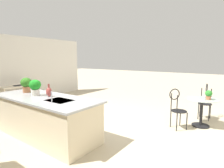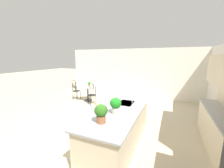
# 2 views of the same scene
# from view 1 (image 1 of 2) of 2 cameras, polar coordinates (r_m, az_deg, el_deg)

# --- Properties ---
(ground_plane) EXTENTS (40.00, 40.00, 0.00)m
(ground_plane) POSITION_cam_1_polar(r_m,az_deg,el_deg) (4.91, -9.69, -13.33)
(ground_plane) COLOR beige
(wall_right) EXTENTS (0.12, 7.80, 2.70)m
(wall_right) POSITION_cam_1_polar(r_m,az_deg,el_deg) (8.19, -31.46, 3.88)
(wall_right) COLOR silver
(wall_right) RESTS_ON ground
(kitchen_island) EXTENTS (2.80, 1.06, 0.92)m
(kitchen_island) POSITION_cam_1_polar(r_m,az_deg,el_deg) (4.47, -20.47, -9.59)
(kitchen_island) COLOR beige
(kitchen_island) RESTS_ON ground
(bistro_table) EXTENTS (0.80, 0.80, 0.74)m
(bistro_table) POSITION_cam_1_polar(r_m,az_deg,el_deg) (5.33, 26.42, -7.28)
(bistro_table) COLOR black
(bistro_table) RESTS_ON ground
(chair_near_window) EXTENTS (0.54, 0.54, 1.04)m
(chair_near_window) POSITION_cam_1_polar(r_m,az_deg,el_deg) (4.87, 19.90, -6.79)
(chair_near_window) COLOR black
(chair_near_window) RESTS_ON ground
(chair_by_island) EXTENTS (0.39, 0.48, 1.04)m
(chair_by_island) POSITION_cam_1_polar(r_m,az_deg,el_deg) (6.03, 27.42, -4.41)
(chair_by_island) COLOR black
(chair_by_island) RESTS_ON ground
(sink_faucet) EXTENTS (0.02, 0.02, 0.22)m
(sink_faucet) POSITION_cam_1_polar(r_m,az_deg,el_deg) (3.79, -18.50, -3.77)
(sink_faucet) COLOR #B2B5BA
(sink_faucet) RESTS_ON kitchen_island
(writing_desk) EXTENTS (0.60, 1.20, 0.74)m
(writing_desk) POSITION_cam_1_polar(r_m,az_deg,el_deg) (7.83, -27.65, -2.21)
(writing_desk) COLOR beige
(writing_desk) RESTS_ON ground
(keyboard) EXTENTS (0.16, 0.44, 0.03)m
(keyboard) POSITION_cam_1_polar(r_m,az_deg,el_deg) (7.86, -27.18, -0.33)
(keyboard) COLOR black
(keyboard) RESTS_ON writing_desk
(potted_plant_on_table) EXTENTS (0.17, 0.17, 0.24)m
(potted_plant_on_table) POSITION_cam_1_polar(r_m,az_deg,el_deg) (5.21, 28.21, -2.88)
(potted_plant_on_table) COLOR #9E603D
(potted_plant_on_table) RESTS_ON bistro_table
(potted_plant_counter_far) EXTENTS (0.27, 0.27, 0.38)m
(potted_plant_counter_far) POSITION_cam_1_polar(r_m,az_deg,el_deg) (5.08, -25.45, 0.01)
(potted_plant_counter_far) COLOR #9E603D
(potted_plant_counter_far) RESTS_ON kitchen_island
(potted_plant_counter_near) EXTENTS (0.27, 0.27, 0.38)m
(potted_plant_counter_near) POSITION_cam_1_polar(r_m,az_deg,el_deg) (4.57, -23.12, -0.71)
(potted_plant_counter_near) COLOR beige
(potted_plant_counter_near) RESTS_ON kitchen_island
(vase_on_counter) EXTENTS (0.13, 0.13, 0.29)m
(vase_on_counter) POSITION_cam_1_polar(r_m,az_deg,el_deg) (4.36, -19.29, -2.31)
(vase_on_counter) COLOR #993D38
(vase_on_counter) RESTS_ON kitchen_island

